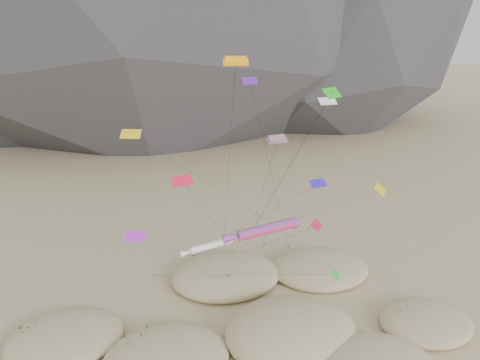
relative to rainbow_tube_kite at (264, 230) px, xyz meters
The scene contains 8 objects.
dunes 11.84m from the rainbow_tube_kite, 124.59° to the right, with size 49.58×38.23×4.55m.
dune_grass 11.87m from the rainbow_tube_kite, 136.85° to the right, with size 42.30×26.61×1.43m.
kite_stakes 20.53m from the rainbow_tube_kite, 84.70° to the left, with size 22.36×5.42×0.30m.
rainbow_tube_kite is the anchor object (origin of this frame).
white_tube_kite 6.01m from the rainbow_tube_kite, 166.91° to the left, with size 6.28×13.68×10.73m.
orange_parafoil 16.75m from the rainbow_tube_kite, 116.35° to the left, with size 4.67×19.06×28.94m.
multi_parafoil 12.10m from the rainbow_tube_kite, 62.45° to the left, with size 2.57×11.01×19.42m.
delta_kites 7.26m from the rainbow_tube_kite, 59.23° to the left, with size 31.48×21.73×26.38m.
Camera 1 is at (-14.26, -34.13, 32.62)m, focal length 35.00 mm.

